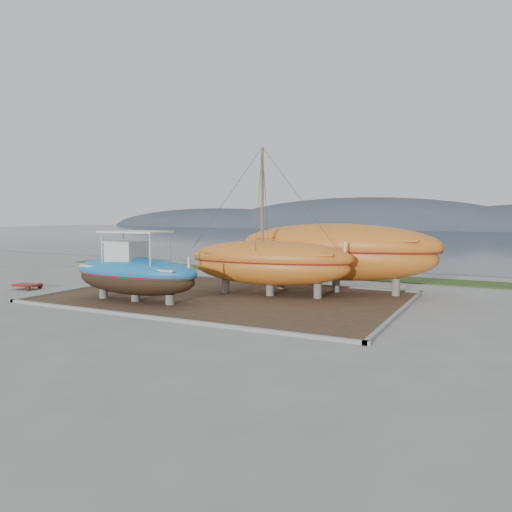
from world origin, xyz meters
The scene contains 11 objects.
ground centered at (0.00, 0.00, 0.00)m, with size 140.00×140.00×0.00m, color gray.
dirt_patch centered at (0.00, 4.00, 0.03)m, with size 18.00×12.00×0.06m, color #422D1E.
curb_frame centered at (0.00, 4.00, 0.07)m, with size 18.60×12.60×0.15m, color gray, non-canonical shape.
grass_strip centered at (0.00, 15.50, 0.04)m, with size 44.00×3.00×0.08m, color #284219.
sea centered at (0.00, 70.00, 0.00)m, with size 260.00×100.00×0.04m, color #17202E, non-canonical shape.
mountain_ridge centered at (0.00, 125.00, 0.00)m, with size 200.00×36.00×20.00m, color #333D49, non-canonical shape.
blue_caique centered at (-3.52, 0.76, 1.85)m, with size 7.43×2.32×3.58m, color #1C72B3, non-canonical shape.
white_dinghy centered at (-7.84, 4.95, 0.66)m, with size 4.01×1.51×1.21m, color silver, non-canonical shape.
orange_sailboat centered at (1.88, 5.44, 4.07)m, with size 9.13×2.69×8.01m, color orange, non-canonical shape.
orange_bare_hull centered at (4.69, 8.30, 1.95)m, with size 11.55×3.46×3.78m, color orange, non-canonical shape.
red_trailer centered at (-12.19, 1.20, 0.16)m, with size 2.24×1.12×0.32m, color maroon, non-canonical shape.
Camera 1 is at (13.40, -18.90, 4.58)m, focal length 35.00 mm.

